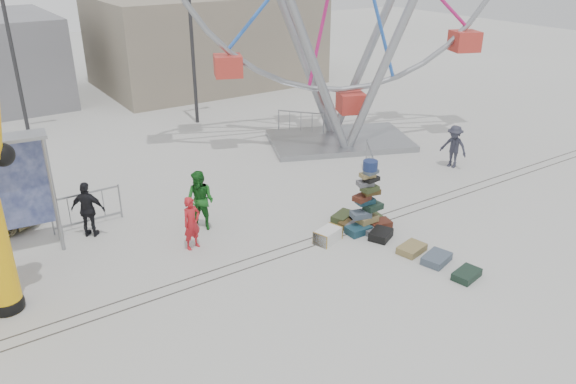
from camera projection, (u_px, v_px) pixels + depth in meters
ground at (304, 263)px, 14.84m from camera, size 90.00×90.00×0.00m
track_line_near at (292, 253)px, 15.29m from camera, size 40.00×0.04×0.01m
track_line_far at (284, 247)px, 15.59m from camera, size 40.00×0.04×0.01m
building_right at (206, 40)px, 32.53m from camera, size 12.00×8.00×5.00m
lamp_post_right at (193, 23)px, 24.43m from camera, size 1.41×0.25×8.00m
lamp_post_left at (11, 30)px, 22.43m from camera, size 1.41×0.25×8.00m
suitcase_tower at (366, 210)px, 16.39m from camera, size 1.50×1.34×2.14m
steamer_trunk at (328, 236)px, 15.81m from camera, size 0.91×0.69×0.38m
row_case_0 at (343, 217)px, 17.04m from camera, size 0.89×0.71×0.22m
row_case_1 at (358, 226)px, 16.55m from camera, size 0.82×0.67×0.19m
row_case_2 at (381, 235)px, 16.00m from camera, size 0.85×0.77×0.24m
row_case_3 at (412, 249)px, 15.32m from camera, size 0.88×0.70×0.20m
row_case_4 at (437, 259)px, 14.83m from camera, size 0.93×0.76×0.21m
row_case_5 at (467, 274)px, 14.14m from camera, size 0.85×0.63×0.20m
barricade_dummy_c at (87, 209)px, 16.55m from camera, size 2.00×0.10×1.10m
barricade_wheel_front at (370, 163)px, 19.93m from camera, size 1.21×1.71×1.10m
barricade_wheel_back at (301, 123)px, 24.22m from camera, size 1.38×1.58×1.10m
pedestrian_red at (192, 223)px, 15.27m from camera, size 0.63×0.49×1.52m
pedestrian_green at (200, 201)px, 16.25m from camera, size 1.05×1.10×1.80m
pedestrian_black at (88, 210)px, 15.87m from camera, size 1.02×0.91×1.66m
pedestrian_grey at (454, 146)px, 20.78m from camera, size 0.83×1.15×1.61m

